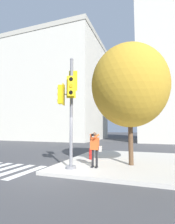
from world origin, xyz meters
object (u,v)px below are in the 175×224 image
at_px(person_photographer, 95,146).
at_px(street_tree, 129,86).
at_px(fire_hydrant, 91,153).
at_px(traffic_signal_pole, 70,100).

distance_m(person_photographer, street_tree, 3.64).
distance_m(street_tree, fire_hydrant, 4.53).
xyz_separation_m(traffic_signal_pole, street_tree, (2.61, 1.76, 0.88)).
bearing_deg(traffic_signal_pole, person_photographer, 30.72).
xyz_separation_m(person_photographer, street_tree, (1.56, 1.13, 3.09)).
height_order(street_tree, fire_hydrant, street_tree).
xyz_separation_m(traffic_signal_pole, fire_hydrant, (0.18, 2.59, -2.85)).
bearing_deg(person_photographer, fire_hydrant, 114.02).
bearing_deg(person_photographer, street_tree, 35.93).
bearing_deg(fire_hydrant, street_tree, -18.98).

